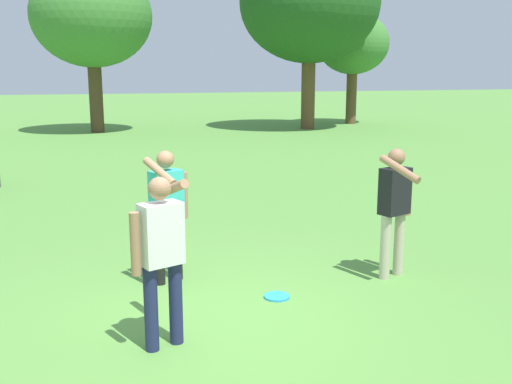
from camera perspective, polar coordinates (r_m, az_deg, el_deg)
The scene contains 8 objects.
ground_plane at distance 6.38m, azimuth -4.28°, elevation -12.19°, with size 120.00×120.00×0.00m, color #568E3D.
person_thrower at distance 7.51m, azimuth 13.30°, elevation -1.04°, with size 0.58×0.80×1.64m.
person_catcher at distance 5.53m, azimuth -9.17°, elevation -5.47°, with size 0.58×0.80×1.64m.
person_bystander at distance 7.21m, azimuth -8.56°, elevation -1.38°, with size 0.56×0.82×1.64m.
frisbee at distance 6.92m, azimuth 2.03°, elevation -10.06°, with size 0.30×0.30×0.03m, color #2D9EDB.
tree_tall_left at distance 25.62m, azimuth -15.61°, elevation 16.03°, with size 4.84×4.84×6.76m.
tree_broad_center at distance 26.38m, azimuth 5.21°, elevation 17.74°, with size 5.98×5.98×7.91m.
tree_far_right at distance 29.08m, azimuth 9.36°, elevation 13.89°, with size 3.38×3.38×5.22m.
Camera 1 is at (-1.20, -5.70, 2.59)m, focal length 41.39 mm.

